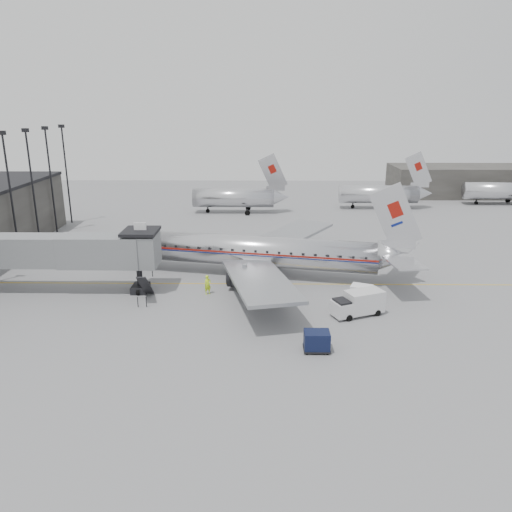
{
  "coord_description": "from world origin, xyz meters",
  "views": [
    {
      "loc": [
        3.02,
        -43.58,
        18.27
      ],
      "look_at": [
        2.4,
        5.63,
        3.2
      ],
      "focal_mm": 35.0,
      "sensor_mm": 36.0,
      "label": 1
    }
  ],
  "objects": [
    {
      "name": "ramp_worker",
      "position": [
        -2.39,
        3.0,
        0.99
      ],
      "size": [
        0.86,
        0.77,
        1.97
      ],
      "primitive_type": "imported",
      "rotation": [
        0.0,
        0.0,
        0.54
      ],
      "color": "#C9F71D",
      "rests_on": "ground"
    },
    {
      "name": "apron_line",
      "position": [
        3.0,
        6.0,
        0.01
      ],
      "size": [
        60.0,
        0.15,
        0.01
      ],
      "primitive_type": "cube",
      "rotation": [
        0.0,
        0.0,
        1.57
      ],
      "color": "gold",
      "rests_on": "ground"
    },
    {
      "name": "distant_aircraft_far",
      "position": [
        48.21,
        50.0,
        2.73
      ],
      "size": [
        16.39,
        3.2,
        10.26
      ],
      "color": "silver",
      "rests_on": "ground"
    },
    {
      "name": "airliner",
      "position": [
        2.43,
        8.86,
        2.73
      ],
      "size": [
        34.01,
        31.21,
        10.87
      ],
      "rotation": [
        0.0,
        0.0,
        -0.2
      ],
      "color": "silver",
      "rests_on": "ground"
    },
    {
      "name": "hangar",
      "position": [
        45.0,
        60.0,
        3.0
      ],
      "size": [
        30.0,
        12.0,
        6.0
      ],
      "primitive_type": "cube",
      "color": "#34322F",
      "rests_on": "ground"
    },
    {
      "name": "baggage_cart_white",
      "position": [
        12.57,
        1.22,
        0.87
      ],
      "size": [
        2.52,
        2.26,
        1.63
      ],
      "rotation": [
        0.0,
        0.0,
        -0.4
      ],
      "color": "white",
      "rests_on": "ground"
    },
    {
      "name": "service_van",
      "position": [
        11.66,
        -2.02,
        1.17
      ],
      "size": [
        5.06,
        3.49,
        2.22
      ],
      "rotation": [
        0.0,
        0.0,
        0.4
      ],
      "color": "silver",
      "rests_on": "ground"
    },
    {
      "name": "jet_bridge",
      "position": [
        -16.66,
        3.67,
        4.18
      ],
      "size": [
        21.0,
        6.2,
        7.1
      ],
      "color": "slate",
      "rests_on": "ground"
    },
    {
      "name": "ground",
      "position": [
        0.0,
        0.0,
        0.0
      ],
      "size": [
        160.0,
        160.0,
        0.0
      ],
      "primitive_type": "plane",
      "color": "slate",
      "rests_on": "ground"
    },
    {
      "name": "distant_aircraft_mid",
      "position": [
        24.21,
        46.0,
        2.73
      ],
      "size": [
        16.39,
        3.2,
        10.26
      ],
      "color": "silver",
      "rests_on": "ground"
    },
    {
      "name": "distant_aircraft_near",
      "position": [
        -1.79,
        42.0,
        2.73
      ],
      "size": [
        16.39,
        3.2,
        10.26
      ],
      "color": "silver",
      "rests_on": "ground"
    },
    {
      "name": "baggage_cart_navy",
      "position": [
        7.25,
        -8.88,
        0.85
      ],
      "size": [
        2.04,
        1.56,
        1.6
      ],
      "rotation": [
        0.0,
        0.0,
        0.0
      ],
      "color": "black",
      "rests_on": "ground"
    }
  ]
}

